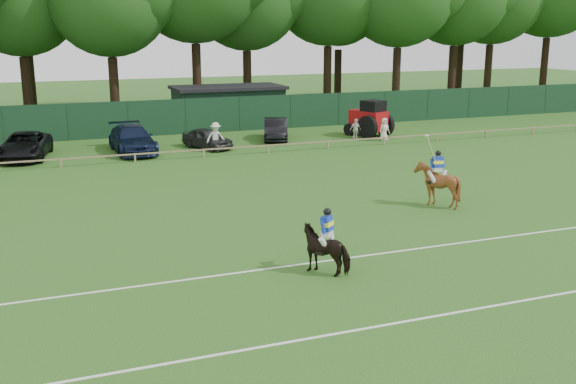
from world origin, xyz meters
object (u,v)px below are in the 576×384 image
sedan_navy (132,139)px  spectator_mid (355,130)px  estate_black (276,129)px  tractor (370,119)px  suv_black (24,146)px  spectator_right (384,130)px  horse_dark (327,249)px  hatch_grey (207,138)px  spectator_left (216,137)px  horse_chestnut (437,184)px  utility_shed (228,106)px

sedan_navy → spectator_mid: sedan_navy is taller
estate_black → tractor: 6.72m
suv_black → spectator_right: 22.57m
horse_dark → spectator_right: 25.17m
estate_black → suv_black: bearing=-157.0°
estate_black → spectator_right: 7.28m
hatch_grey → spectator_mid: spectator_mid is taller
horse_dark → spectator_left: size_ratio=0.97×
spectator_right → horse_chestnut: bearing=-117.8°
sedan_navy → spectator_right: sedan_navy is taller
horse_chestnut → spectator_left: (-5.47, 15.73, -0.04)m
spectator_right → sedan_navy: bearing=167.1°
horse_dark → spectator_mid: 25.07m
horse_chestnut → estate_black: horse_chestnut is taller
spectator_right → utility_shed: bearing=119.0°
hatch_grey → tractor: 11.81m
hatch_grey → spectator_mid: 10.06m
hatch_grey → spectator_left: 1.32m
horse_dark → tractor: (13.80, 23.22, 0.45)m
horse_chestnut → utility_shed: bearing=-76.0°
estate_black → spectator_mid: spectator_mid is taller
sedan_navy → spectator_mid: bearing=-5.9°
horse_dark → horse_chestnut: (7.68, 5.61, 0.21)m
sedan_navy → spectator_right: bearing=-8.7°
suv_black → utility_shed: 17.16m
sedan_navy → suv_black: bearing=175.4°
spectator_left → utility_shed: size_ratio=0.21×
spectator_mid → utility_shed: 11.57m
utility_shed → tractor: size_ratio=2.40×
suv_black → spectator_left: 11.09m
spectator_mid → spectator_right: spectator_right is taller
horse_chestnut → utility_shed: (-1.60, 26.26, 0.59)m
hatch_grey → spectator_left: bearing=-105.4°
horse_chestnut → spectator_left: bearing=-60.3°
suv_black → horse_chestnut: bearing=-36.3°
hatch_grey → spectator_right: (11.74, -1.55, 0.13)m
sedan_navy → utility_shed: 12.46m
suv_black → spectator_mid: bearing=7.3°
sedan_navy → utility_shed: utility_shed is taller
spectator_mid → spectator_right: bearing=-37.4°
suv_black → spectator_mid: suv_black is taller
suv_black → estate_black: bearing=14.1°
spectator_mid → utility_shed: utility_shed is taller
horse_chestnut → hatch_grey: size_ratio=0.50×
spectator_mid → spectator_right: 1.93m
spectator_left → spectator_mid: bearing=-0.1°
spectator_mid → tractor: tractor is taller
horse_dark → spectator_mid: (12.05, 21.99, 0.00)m
horse_chestnut → spectator_left: size_ratio=1.05×
sedan_navy → spectator_left: (4.79, -1.61, 0.09)m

